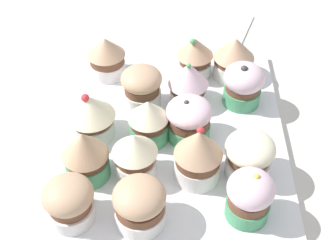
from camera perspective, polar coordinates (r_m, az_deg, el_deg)
The scene contains 19 objects.
ground_plane at distance 66.41cm, azimuth 0.00°, elevation -3.52°, with size 180.00×180.00×3.00cm, color beige.
baking_tray at distance 64.87cm, azimuth 0.00°, elevation -2.28°, with size 40.01×33.12×1.20cm.
cupcake_0 at distance 53.95cm, azimuth 10.25°, elevation -9.40°, with size 5.58×5.58×7.36cm.
cupcake_1 at distance 58.22cm, azimuth 10.21°, elevation -4.43°, with size 6.40×6.40×6.46cm.
cupcake_2 at distance 68.19cm, azimuth 9.46°, elevation 4.50°, with size 6.08×6.08×7.19cm.
cupcake_3 at distance 72.96cm, azimuth 8.33°, elevation 7.86°, with size 6.48×6.48×7.23cm.
cupcake_4 at distance 56.50cm, azimuth 3.83°, elevation -4.37°, with size 6.17×6.17×8.52cm.
cupcake_5 at distance 62.36cm, azimuth 2.65°, elevation 0.33°, with size 6.31×6.31×6.64cm.
cupcake_6 at distance 67.25cm, azimuth 2.59°, elevation 4.80°, with size 6.09×6.09×7.40cm.
cupcake_7 at distance 72.61cm, azimuth 3.38°, elevation 8.05°, with size 5.90×5.90×7.31cm.
cupcake_8 at distance 53.01cm, azimuth -3.59°, elevation -10.53°, with size 6.22×6.22×6.45cm.
cupcake_9 at distance 57.06cm, azimuth -4.19°, elevation -4.40°, with size 5.84×5.84×7.22cm.
cupcake_10 at distance 61.56cm, azimuth -2.49°, elevation -0.05°, with size 5.55×5.55×6.99cm.
cupcake_11 at distance 67.02cm, azimuth -3.33°, elevation 4.21°, with size 6.10×6.10×6.60cm.
cupcake_12 at distance 54.42cm, azimuth -12.37°, elevation -9.95°, with size 6.03×6.03×6.23cm.
cupcake_13 at distance 57.72cm, azimuth -10.37°, elevation -4.26°, with size 5.95×5.95×7.59cm.
cupcake_14 at distance 62.69cm, azimuth -9.71°, elevation 0.41°, with size 6.70×6.70×7.36cm.
cupcake_15 at distance 73.39cm, azimuth -7.77°, elevation 7.99°, with size 6.05×6.05×6.87cm.
napkin at distance 88.54cm, azimuth 6.05°, elevation 11.65°, with size 12.73×11.94×0.60cm, color white.
Camera 1 is at (-44.59, -1.21, 47.70)cm, focal length 48.27 mm.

